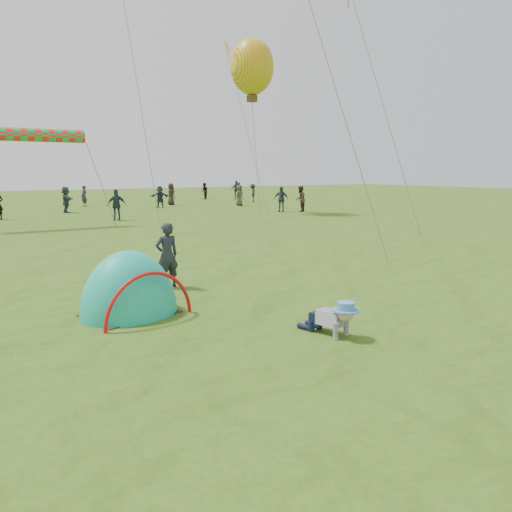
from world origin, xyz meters
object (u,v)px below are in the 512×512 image
crawling_toddler (334,317)px  standing_adult (167,255)px  popup_tent (130,314)px  balloon_kite (252,70)px

crawling_toddler → standing_adult: standing_adult is taller
crawling_toddler → standing_adult: (-1.06, 4.79, 0.46)m
crawling_toddler → popup_tent: popup_tent is taller
popup_tent → balloon_kite: 25.46m
popup_tent → balloon_kite: (14.35, 19.00, 9.03)m
standing_adult → balloon_kite: size_ratio=0.40×
popup_tent → standing_adult: size_ratio=1.61×
standing_adult → balloon_kite: (12.87, 17.26, 8.25)m
popup_tent → crawling_toddler: bearing=-63.9°
crawling_toddler → standing_adult: 4.93m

